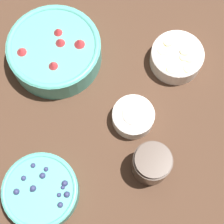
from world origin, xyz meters
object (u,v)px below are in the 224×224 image
bowl_bananas (177,57)px  bowl_cream (133,116)px  bowl_blueberries (41,191)px  jar_chocolate (151,164)px  bowl_strawberries (55,50)px

bowl_bananas → bowl_cream: 0.22m
bowl_blueberries → bowl_cream: bearing=-25.1°
jar_chocolate → bowl_blueberries: bearing=128.3°
bowl_strawberries → bowl_blueberries: (-0.36, -0.15, -0.02)m
bowl_strawberries → bowl_cream: size_ratio=2.31×
bowl_bananas → bowl_cream: size_ratio=1.31×
jar_chocolate → bowl_bananas: bearing=9.7°
bowl_bananas → bowl_cream: bearing=169.4°
bowl_cream → jar_chocolate: 0.14m
bowl_strawberries → bowl_cream: bearing=-106.2°
jar_chocolate → bowl_strawberries: bearing=63.9°
bowl_blueberries → bowl_strawberries: bearing=22.3°
bowl_blueberries → jar_chocolate: (0.18, -0.22, 0.01)m
bowl_bananas → jar_chocolate: size_ratio=1.50×
bowl_bananas → bowl_strawberries: bearing=112.7°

